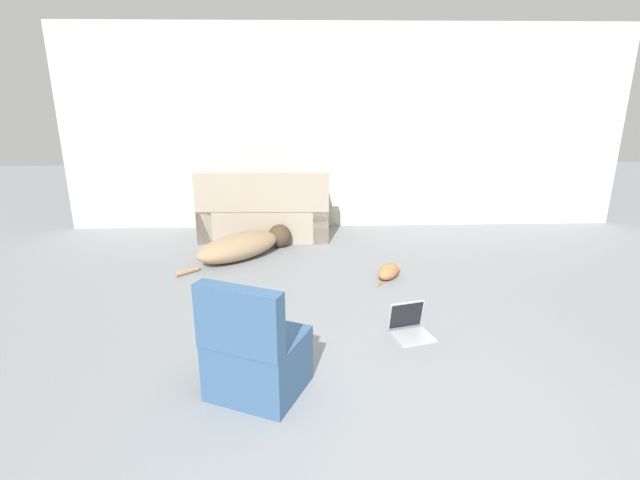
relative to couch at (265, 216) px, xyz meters
The scene contains 7 objects.
ground_plane 4.21m from the couch, 74.56° to the right, with size 20.00×20.00×0.00m, color gray.
wall_back 1.64m from the couch, 24.60° to the left, with size 7.74×0.06×2.74m.
couch is the anchor object (origin of this frame).
dog 0.84m from the couch, 103.98° to the right, with size 1.30×1.21×0.30m.
cat 2.09m from the couch, 47.02° to the right, with size 0.35×0.45×0.16m.
laptop_open 3.07m from the couch, 63.28° to the right, with size 0.38×0.37×0.26m.
side_chair 3.52m from the couch, 87.23° to the right, with size 0.75×0.73×0.84m.
Camera 1 is at (-0.63, -2.40, 2.04)m, focal length 28.00 mm.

